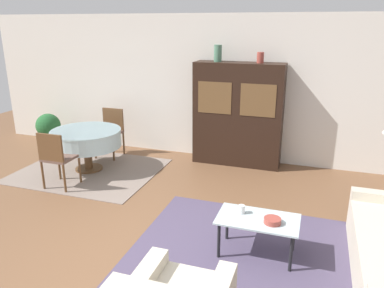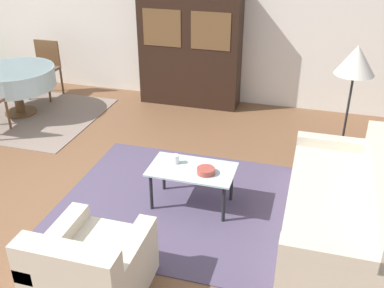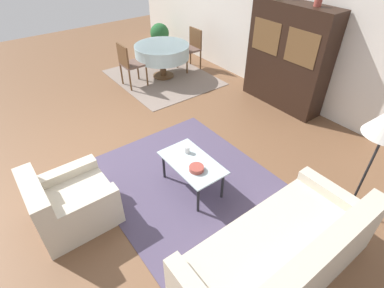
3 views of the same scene
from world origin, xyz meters
name	(u,v)px [view 2 (image 2 of 3)]	position (x,y,z in m)	size (l,w,h in m)	color
ground_plane	(64,213)	(0.00, 0.00, 0.00)	(14.00, 14.00, 0.00)	brown
wall_back	(170,15)	(0.00, 3.63, 1.35)	(10.00, 0.06, 2.70)	silver
area_rug	(181,203)	(1.14, 0.52, 0.01)	(2.57, 2.20, 0.01)	#4C425B
dining_rug	(22,115)	(-1.98, 2.11, 0.01)	(2.40, 1.98, 0.01)	gray
couch	(342,208)	(2.80, 0.49, 0.29)	(0.94, 2.09, 0.80)	beige
armchair	(91,271)	(0.85, -0.97, 0.29)	(0.80, 0.89, 0.77)	beige
coffee_table	(192,173)	(1.27, 0.53, 0.41)	(0.90, 0.52, 0.45)	black
display_cabinet	(190,47)	(0.42, 3.36, 0.94)	(1.60, 0.45, 1.87)	black
dining_table	(14,78)	(-2.02, 2.16, 0.59)	(1.22, 1.22, 0.73)	brown
dining_chair_far	(45,65)	(-2.02, 2.98, 0.54)	(0.44, 0.44, 0.92)	brown
floor_lamp	(356,64)	(2.81, 1.86, 1.32)	(0.45, 0.45, 1.54)	black
cup	(176,159)	(1.07, 0.59, 0.51)	(0.07, 0.07, 0.10)	white
bowl	(206,171)	(1.43, 0.47, 0.49)	(0.19, 0.19, 0.06)	#9E4238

